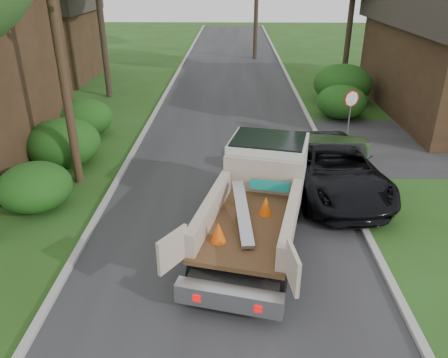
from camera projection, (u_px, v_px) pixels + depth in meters
The scene contains 14 objects.
ground at pixel (226, 266), 11.50m from camera, with size 120.00×120.00×0.00m, color #254313.
road at pixel (230, 136), 20.52m from camera, with size 8.00×90.00×0.02m, color #28282B.
curb_left at pixel (143, 134), 20.57m from camera, with size 0.20×90.00×0.12m, color #9E9E99.
curb_right at pixel (317, 136), 20.41m from camera, with size 0.20×90.00×0.12m, color #9E9E99.
stop_sign at pixel (351, 106), 18.75m from camera, with size 0.71×0.32×2.48m.
utility_pole at pixel (57, 35), 13.87m from camera, with size 2.42×1.25×10.00m.
house_left_far at pixel (38, 34), 30.29m from camera, with size 7.56×7.56×6.00m.
hedge_left_a at pixel (35, 187), 14.00m from camera, with size 2.34×2.34×1.53m, color #0F4212.
hedge_left_b at pixel (63, 143), 17.09m from camera, with size 2.86×2.86×1.87m, color #0F4212.
hedge_left_c at pixel (84, 118), 20.29m from camera, with size 2.60×2.60×1.70m, color #0F4212.
hedge_right_a at pixel (342, 102), 22.74m from camera, with size 2.60×2.60×1.70m, color #0F4212.
hedge_right_b at pixel (343, 84), 25.32m from camera, with size 3.38×3.38×2.21m, color #0F4212.
flatbed_truck at pixel (261, 188), 12.70m from camera, with size 4.02×6.84×2.43m.
black_pickup at pixel (332, 168), 15.12m from camera, with size 2.85×6.18×1.72m, color black.
Camera 1 is at (0.15, -9.38, 7.04)m, focal length 35.00 mm.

